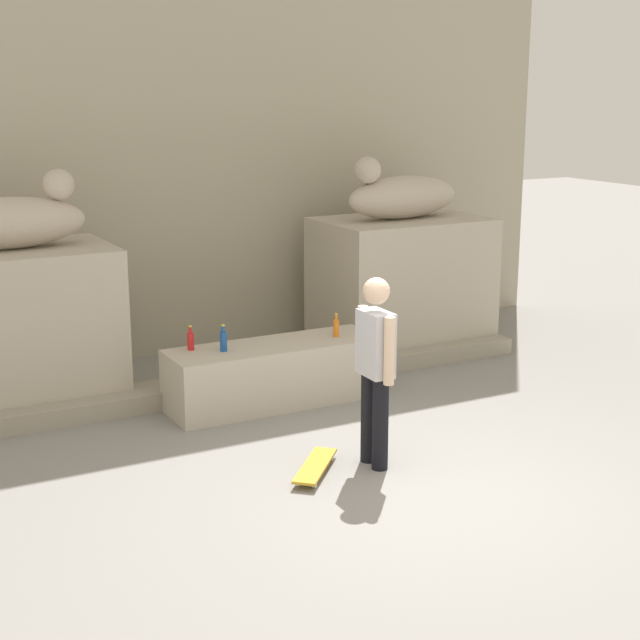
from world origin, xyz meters
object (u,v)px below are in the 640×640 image
statue_reclining_left (9,221)px  statue_reclining_right (401,195)px  bottle_red (191,340)px  skater (375,364)px  skateboard (315,466)px  bottle_orange (336,327)px  bottle_blue (223,341)px

statue_reclining_left → statue_reclining_right: size_ratio=0.98×
statue_reclining_left → bottle_red: size_ratio=6.39×
skater → skateboard: size_ratio=2.30×
bottle_orange → bottle_red: size_ratio=1.01×
statue_reclining_left → bottle_orange: bearing=-24.3°
skater → bottle_orange: size_ratio=6.54×
statue_reclining_left → skateboard: statue_reclining_left is taller
skater → bottle_blue: size_ratio=6.13×
statue_reclining_right → bottle_red: size_ratio=6.54×
statue_reclining_right → skateboard: bearing=41.2°
statue_reclining_right → bottle_red: (-3.16, -1.03, -1.18)m
skateboard → bottle_orange: (1.21, 1.79, 0.68)m
bottle_red → skateboard: bearing=-80.8°
skateboard → skater: bearing=-56.2°
statue_reclining_left → bottle_blue: (1.75, -1.23, -1.17)m
statue_reclining_right → statue_reclining_left: bearing=-6.1°
skateboard → bottle_orange: bearing=8.3°
statue_reclining_right → skater: bearing=47.9°
statue_reclining_left → skater: size_ratio=0.97×
skater → statue_reclining_left: bearing=38.4°
skater → bottle_red: (-0.87, 2.11, -0.18)m
statue_reclining_left → bottle_red: 2.16m
bottle_red → bottle_orange: bearing=-8.8°
skater → bottle_red: 2.29m
skater → bottle_blue: 2.01m
bottle_blue → skateboard: bearing=-88.2°
bottle_orange → bottle_red: 1.56m
statue_reclining_right → bottle_orange: 2.37m
skateboard → statue_reclining_left: bearing=72.9°
bottle_orange → skater: bearing=-109.8°
bottle_blue → bottle_orange: (1.27, -0.04, -0.01)m
statue_reclining_left → bottle_blue: statue_reclining_left is taller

